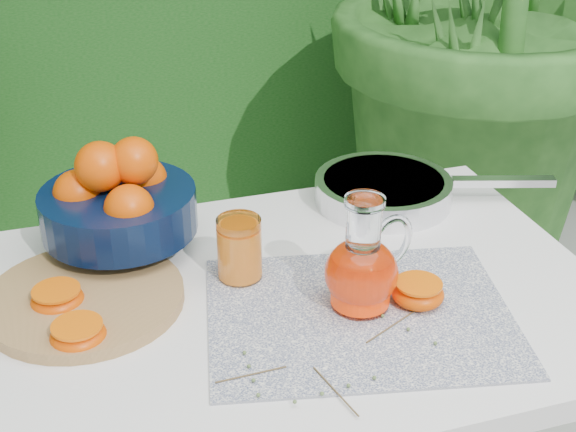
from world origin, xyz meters
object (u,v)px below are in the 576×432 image
object	(u,v)px
cutting_board	(85,298)
saute_pan	(385,189)
fruit_bowl	(117,201)
juice_pitcher	(363,269)
white_table	(292,335)

from	to	relation	value
cutting_board	saute_pan	distance (m)	0.61
fruit_bowl	saute_pan	bearing A→B (deg)	3.38
juice_pitcher	fruit_bowl	bearing A→B (deg)	139.13
white_table	saute_pan	xyz separation A→B (m)	(0.27, 0.25, 0.11)
white_table	saute_pan	bearing A→B (deg)	42.87
white_table	saute_pan	world-z (taller)	saute_pan
white_table	fruit_bowl	size ratio (longest dim) A/B	3.25
fruit_bowl	juice_pitcher	distance (m)	0.44
white_table	fruit_bowl	world-z (taller)	fruit_bowl
white_table	juice_pitcher	distance (m)	0.19
fruit_bowl	saute_pan	world-z (taller)	fruit_bowl
cutting_board	white_table	bearing A→B (deg)	-12.63
white_table	juice_pitcher	world-z (taller)	juice_pitcher
white_table	cutting_board	world-z (taller)	cutting_board
white_table	cutting_board	distance (m)	0.34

